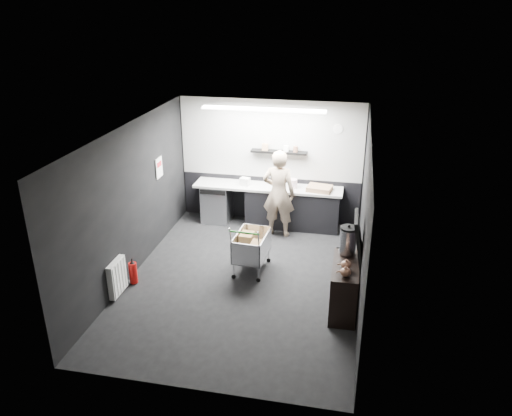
# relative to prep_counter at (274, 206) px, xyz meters

# --- Properties ---
(floor) EXTENTS (5.50, 5.50, 0.00)m
(floor) POSITION_rel_prep_counter_xyz_m (-0.14, -2.42, -0.46)
(floor) COLOR black
(floor) RESTS_ON ground
(ceiling) EXTENTS (5.50, 5.50, 0.00)m
(ceiling) POSITION_rel_prep_counter_xyz_m (-0.14, -2.42, 2.24)
(ceiling) COLOR silver
(ceiling) RESTS_ON wall_back
(wall_back) EXTENTS (5.50, 0.00, 5.50)m
(wall_back) POSITION_rel_prep_counter_xyz_m (-0.14, 0.33, 0.89)
(wall_back) COLOR black
(wall_back) RESTS_ON floor
(wall_front) EXTENTS (5.50, 0.00, 5.50)m
(wall_front) POSITION_rel_prep_counter_xyz_m (-0.14, -5.17, 0.89)
(wall_front) COLOR black
(wall_front) RESTS_ON floor
(wall_left) EXTENTS (0.00, 5.50, 5.50)m
(wall_left) POSITION_rel_prep_counter_xyz_m (-2.14, -2.42, 0.89)
(wall_left) COLOR black
(wall_left) RESTS_ON floor
(wall_right) EXTENTS (0.00, 5.50, 5.50)m
(wall_right) POSITION_rel_prep_counter_xyz_m (1.86, -2.42, 0.89)
(wall_right) COLOR black
(wall_right) RESTS_ON floor
(kitchen_wall_panel) EXTENTS (3.95, 0.02, 1.70)m
(kitchen_wall_panel) POSITION_rel_prep_counter_xyz_m (-0.14, 0.31, 1.39)
(kitchen_wall_panel) COLOR #B2B2AE
(kitchen_wall_panel) RESTS_ON wall_back
(dado_panel) EXTENTS (3.95, 0.02, 1.00)m
(dado_panel) POSITION_rel_prep_counter_xyz_m (-0.14, 0.31, 0.04)
(dado_panel) COLOR black
(dado_panel) RESTS_ON wall_back
(floating_shelf) EXTENTS (1.20, 0.22, 0.04)m
(floating_shelf) POSITION_rel_prep_counter_xyz_m (0.06, 0.20, 1.16)
(floating_shelf) COLOR black
(floating_shelf) RESTS_ON wall_back
(wall_clock) EXTENTS (0.20, 0.03, 0.20)m
(wall_clock) POSITION_rel_prep_counter_xyz_m (1.26, 0.30, 1.69)
(wall_clock) COLOR white
(wall_clock) RESTS_ON wall_back
(poster) EXTENTS (0.02, 0.30, 0.40)m
(poster) POSITION_rel_prep_counter_xyz_m (-2.12, -1.12, 1.09)
(poster) COLOR white
(poster) RESTS_ON wall_left
(poster_red_band) EXTENTS (0.02, 0.22, 0.10)m
(poster_red_band) POSITION_rel_prep_counter_xyz_m (-2.11, -1.12, 1.16)
(poster_red_band) COLOR red
(poster_red_band) RESTS_ON poster
(radiator) EXTENTS (0.10, 0.50, 0.60)m
(radiator) POSITION_rel_prep_counter_xyz_m (-2.08, -3.32, -0.11)
(radiator) COLOR white
(radiator) RESTS_ON wall_left
(ceiling_strip) EXTENTS (2.40, 0.20, 0.04)m
(ceiling_strip) POSITION_rel_prep_counter_xyz_m (-0.14, -0.57, 2.21)
(ceiling_strip) COLOR white
(ceiling_strip) RESTS_ON ceiling
(prep_counter) EXTENTS (3.20, 0.61, 0.90)m
(prep_counter) POSITION_rel_prep_counter_xyz_m (0.00, 0.00, 0.00)
(prep_counter) COLOR black
(prep_counter) RESTS_ON floor
(person) EXTENTS (0.71, 0.50, 1.85)m
(person) POSITION_rel_prep_counter_xyz_m (0.17, -0.45, 0.47)
(person) COLOR beige
(person) RESTS_ON floor
(shopping_cart) EXTENTS (0.59, 0.93, 0.99)m
(shopping_cart) POSITION_rel_prep_counter_xyz_m (-0.06, -2.04, 0.01)
(shopping_cart) COLOR silver
(shopping_cart) RESTS_ON floor
(sideboard) EXTENTS (0.47, 1.09, 1.64)m
(sideboard) POSITION_rel_prep_counter_xyz_m (1.65, -2.95, 0.07)
(sideboard) COLOR black
(sideboard) RESTS_ON floor
(fire_extinguisher) EXTENTS (0.14, 0.14, 0.47)m
(fire_extinguisher) POSITION_rel_prep_counter_xyz_m (-1.99, -2.91, -0.23)
(fire_extinguisher) COLOR #AB0D0B
(fire_extinguisher) RESTS_ON floor
(cardboard_box) EXTENTS (0.55, 0.45, 0.10)m
(cardboard_box) POSITION_rel_prep_counter_xyz_m (0.97, -0.05, 0.49)
(cardboard_box) COLOR #A47C57
(cardboard_box) RESTS_ON prep_counter
(pink_tub) EXTENTS (0.20, 0.20, 0.20)m
(pink_tub) POSITION_rel_prep_counter_xyz_m (0.40, 0.00, 0.54)
(pink_tub) COLOR silver
(pink_tub) RESTS_ON prep_counter
(white_container) EXTENTS (0.22, 0.19, 0.17)m
(white_container) POSITION_rel_prep_counter_xyz_m (-0.63, -0.05, 0.53)
(white_container) COLOR white
(white_container) RESTS_ON prep_counter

